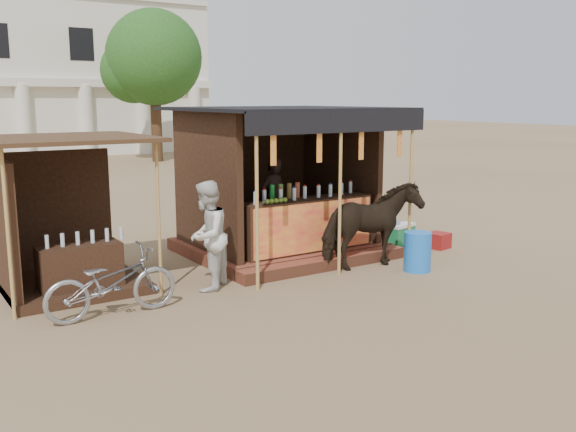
% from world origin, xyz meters
% --- Properties ---
extents(ground, '(120.00, 120.00, 0.00)m').
position_xyz_m(ground, '(0.00, 0.00, 0.00)').
color(ground, '#846B4C').
rests_on(ground, ground).
extents(main_stall, '(3.60, 3.61, 2.78)m').
position_xyz_m(main_stall, '(1.00, 3.36, 1.02)').
color(main_stall, brown).
rests_on(main_stall, ground).
extents(secondary_stall, '(2.40, 2.40, 2.38)m').
position_xyz_m(secondary_stall, '(-3.17, 3.24, 0.85)').
color(secondary_stall, '#3A2215').
rests_on(secondary_stall, ground).
extents(cow, '(1.82, 0.91, 1.51)m').
position_xyz_m(cow, '(1.72, 1.59, 0.75)').
color(cow, black).
rests_on(cow, ground).
extents(motorbike, '(1.82, 0.64, 0.95)m').
position_xyz_m(motorbike, '(-2.90, 1.56, 0.48)').
color(motorbike, '#919299').
rests_on(motorbike, ground).
extents(bystander, '(1.05, 1.04, 1.70)m').
position_xyz_m(bystander, '(-1.23, 2.00, 0.85)').
color(bystander, silver).
rests_on(bystander, ground).
extents(blue_barrel, '(0.60, 0.60, 0.68)m').
position_xyz_m(blue_barrel, '(2.27, 0.98, 0.34)').
color(blue_barrel, blue).
rests_on(blue_barrel, ground).
extents(red_crate, '(0.46, 0.45, 0.31)m').
position_xyz_m(red_crate, '(3.85, 2.00, 0.15)').
color(red_crate, maroon).
rests_on(red_crate, ground).
extents(cooler, '(0.72, 0.57, 0.46)m').
position_xyz_m(cooler, '(3.32, 2.60, 0.23)').
color(cooler, '#1B7C45').
rests_on(cooler, ground).
extents(tree, '(4.50, 4.40, 7.00)m').
position_xyz_m(tree, '(5.81, 22.14, 4.63)').
color(tree, '#382314').
rests_on(tree, ground).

